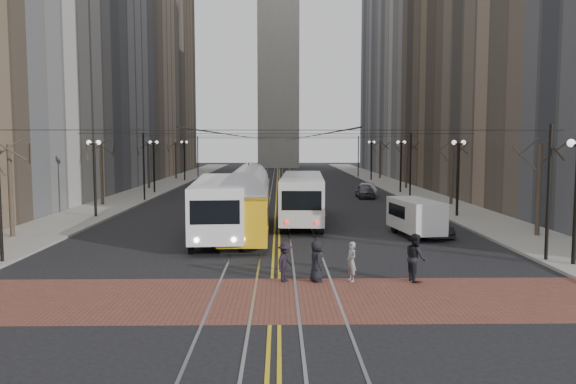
{
  "coord_description": "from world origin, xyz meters",
  "views": [
    {
      "loc": [
        0.16,
        -24.2,
        5.76
      ],
      "look_at": [
        0.64,
        6.52,
        3.0
      ],
      "focal_mm": 35.0,
      "sensor_mm": 36.0,
      "label": 1
    }
  ],
  "objects_px": {
    "pedestrian_a": "(316,261)",
    "pedestrian_b": "(351,262)",
    "transit_bus": "(220,208)",
    "sedan_silver": "(368,190)",
    "streetcar": "(248,208)",
    "rear_bus": "(302,199)",
    "pedestrian_c": "(415,257)",
    "cargo_van": "(415,218)",
    "pedestrian_d": "(285,262)",
    "clock_tower": "(278,4)",
    "sedan_grey": "(365,191)",
    "sedan_parked": "(430,225)"
  },
  "relations": [
    {
      "from": "sedan_parked",
      "to": "pedestrian_a",
      "type": "distance_m",
      "value": 13.91
    },
    {
      "from": "clock_tower",
      "to": "sedan_grey",
      "type": "distance_m",
      "value": 77.99
    },
    {
      "from": "cargo_van",
      "to": "sedan_silver",
      "type": "bearing_deg",
      "value": 79.26
    },
    {
      "from": "streetcar",
      "to": "sedan_parked",
      "type": "relative_size",
      "value": 3.11
    },
    {
      "from": "sedan_silver",
      "to": "pedestrian_a",
      "type": "height_order",
      "value": "pedestrian_a"
    },
    {
      "from": "transit_bus",
      "to": "clock_tower",
      "type": "bearing_deg",
      "value": 83.82
    },
    {
      "from": "rear_bus",
      "to": "pedestrian_d",
      "type": "distance_m",
      "value": 17.17
    },
    {
      "from": "clock_tower",
      "to": "pedestrian_d",
      "type": "distance_m",
      "value": 109.3
    },
    {
      "from": "pedestrian_a",
      "to": "pedestrian_c",
      "type": "distance_m",
      "value": 4.09
    },
    {
      "from": "streetcar",
      "to": "cargo_van",
      "type": "xyz_separation_m",
      "value": [
        10.26,
        -0.97,
        -0.51
      ]
    },
    {
      "from": "pedestrian_d",
      "to": "sedan_parked",
      "type": "bearing_deg",
      "value": -10.62
    },
    {
      "from": "sedan_parked",
      "to": "pedestrian_a",
      "type": "bearing_deg",
      "value": -130.3
    },
    {
      "from": "sedan_grey",
      "to": "sedan_silver",
      "type": "xyz_separation_m",
      "value": [
        0.59,
        1.91,
        -0.04
      ]
    },
    {
      "from": "streetcar",
      "to": "rear_bus",
      "type": "relative_size",
      "value": 1.08
    },
    {
      "from": "cargo_van",
      "to": "pedestrian_d",
      "type": "distance_m",
      "value": 13.67
    },
    {
      "from": "transit_bus",
      "to": "sedan_silver",
      "type": "height_order",
      "value": "transit_bus"
    },
    {
      "from": "clock_tower",
      "to": "pedestrian_a",
      "type": "relative_size",
      "value": 38.44
    },
    {
      "from": "pedestrian_d",
      "to": "sedan_grey",
      "type": "bearing_deg",
      "value": 13.8
    },
    {
      "from": "clock_tower",
      "to": "pedestrian_d",
      "type": "bearing_deg",
      "value": -89.78
    },
    {
      "from": "transit_bus",
      "to": "sedan_silver",
      "type": "distance_m",
      "value": 28.06
    },
    {
      "from": "pedestrian_d",
      "to": "pedestrian_a",
      "type": "bearing_deg",
      "value": -62.24
    },
    {
      "from": "clock_tower",
      "to": "streetcar",
      "type": "height_order",
      "value": "clock_tower"
    },
    {
      "from": "transit_bus",
      "to": "cargo_van",
      "type": "relative_size",
      "value": 2.71
    },
    {
      "from": "sedan_parked",
      "to": "pedestrian_d",
      "type": "bearing_deg",
      "value": -134.48
    },
    {
      "from": "transit_bus",
      "to": "cargo_van",
      "type": "height_order",
      "value": "transit_bus"
    },
    {
      "from": "transit_bus",
      "to": "sedan_silver",
      "type": "bearing_deg",
      "value": 58.24
    },
    {
      "from": "clock_tower",
      "to": "transit_bus",
      "type": "xyz_separation_m",
      "value": [
        -3.5,
        -91.89,
        -34.24
      ]
    },
    {
      "from": "streetcar",
      "to": "pedestrian_d",
      "type": "distance_m",
      "value": 12.24
    },
    {
      "from": "cargo_van",
      "to": "sedan_parked",
      "type": "bearing_deg",
      "value": 15.26
    },
    {
      "from": "transit_bus",
      "to": "sedan_grey",
      "type": "xyz_separation_m",
      "value": [
        12.47,
        22.9,
        -1.0
      ]
    },
    {
      "from": "sedan_silver",
      "to": "pedestrian_d",
      "type": "height_order",
      "value": "pedestrian_d"
    },
    {
      "from": "clock_tower",
      "to": "sedan_silver",
      "type": "distance_m",
      "value": 76.4
    },
    {
      "from": "sedan_grey",
      "to": "pedestrian_c",
      "type": "xyz_separation_m",
      "value": [
        -3.2,
        -34.5,
        0.28
      ]
    },
    {
      "from": "pedestrian_c",
      "to": "clock_tower",
      "type": "bearing_deg",
      "value": -4.78
    },
    {
      "from": "streetcar",
      "to": "sedan_silver",
      "type": "relative_size",
      "value": 3.37
    },
    {
      "from": "sedan_grey",
      "to": "pedestrian_a",
      "type": "relative_size",
      "value": 2.46
    },
    {
      "from": "sedan_grey",
      "to": "pedestrian_d",
      "type": "distance_m",
      "value": 35.56
    },
    {
      "from": "transit_bus",
      "to": "rear_bus",
      "type": "height_order",
      "value": "transit_bus"
    },
    {
      "from": "rear_bus",
      "to": "pedestrian_b",
      "type": "relative_size",
      "value": 7.81
    },
    {
      "from": "pedestrian_a",
      "to": "pedestrian_b",
      "type": "height_order",
      "value": "pedestrian_a"
    },
    {
      "from": "sedan_silver",
      "to": "sedan_grey",
      "type": "bearing_deg",
      "value": -105.35
    },
    {
      "from": "sedan_grey",
      "to": "sedan_silver",
      "type": "relative_size",
      "value": 1.03
    },
    {
      "from": "cargo_van",
      "to": "pedestrian_b",
      "type": "bearing_deg",
      "value": -123.99
    },
    {
      "from": "clock_tower",
      "to": "pedestrian_b",
      "type": "bearing_deg",
      "value": -88.27
    },
    {
      "from": "transit_bus",
      "to": "pedestrian_c",
      "type": "distance_m",
      "value": 14.87
    },
    {
      "from": "cargo_van",
      "to": "pedestrian_b",
      "type": "distance_m",
      "value": 12.27
    },
    {
      "from": "streetcar",
      "to": "rear_bus",
      "type": "xyz_separation_m",
      "value": [
        3.61,
        5.08,
        0.05
      ]
    },
    {
      "from": "streetcar",
      "to": "sedan_grey",
      "type": "bearing_deg",
      "value": 63.77
    },
    {
      "from": "streetcar",
      "to": "clock_tower",
      "type": "bearing_deg",
      "value": 88.25
    },
    {
      "from": "sedan_grey",
      "to": "pedestrian_c",
      "type": "height_order",
      "value": "pedestrian_c"
    }
  ]
}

